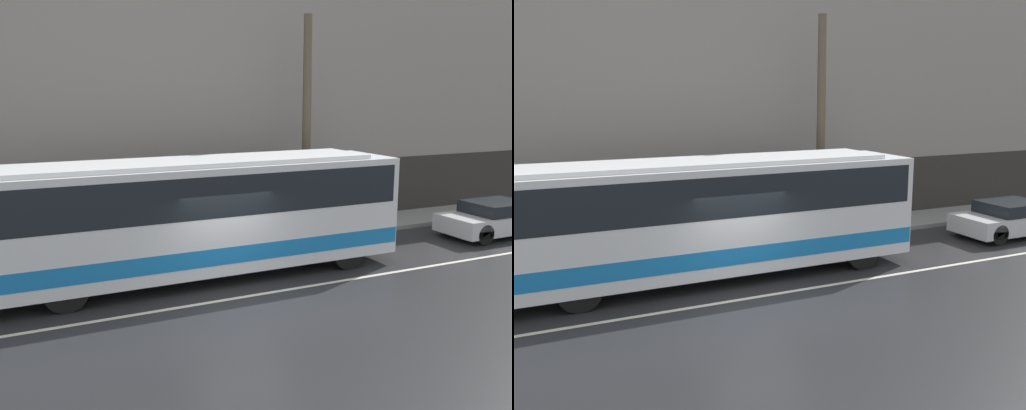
{
  "view_description": "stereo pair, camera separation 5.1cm",
  "coord_description": "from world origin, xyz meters",
  "views": [
    {
      "loc": [
        -5.35,
        -12.39,
        5.06
      ],
      "look_at": [
        1.38,
        1.94,
        1.9
      ],
      "focal_mm": 40.0,
      "sensor_mm": 36.0,
      "label": 1
    },
    {
      "loc": [
        -5.3,
        -12.41,
        5.06
      ],
      "look_at": [
        1.38,
        1.94,
        1.9
      ],
      "focal_mm": 40.0,
      "sensor_mm": 36.0,
      "label": 2
    }
  ],
  "objects": [
    {
      "name": "ground_plane",
      "position": [
        0.0,
        0.0,
        0.0
      ],
      "size": [
        60.0,
        60.0,
        0.0
      ],
      "primitive_type": "plane",
      "color": "#262628"
    },
    {
      "name": "sidewalk",
      "position": [
        0.0,
        5.14,
        0.07
      ],
      "size": [
        60.0,
        2.27,
        0.15
      ],
      "color": "gray",
      "rests_on": "ground_plane"
    },
    {
      "name": "building_facade",
      "position": [
        0.0,
        6.42,
        4.64
      ],
      "size": [
        60.0,
        0.35,
        9.63
      ],
      "color": "gray",
      "rests_on": "ground_plane"
    },
    {
      "name": "lane_stripe",
      "position": [
        0.0,
        0.0,
        0.0
      ],
      "size": [
        54.0,
        0.14,
        0.01
      ],
      "color": "beige",
      "rests_on": "ground_plane"
    },
    {
      "name": "transit_bus",
      "position": [
        -0.49,
        1.94,
        1.85
      ],
      "size": [
        11.83,
        2.48,
        3.28
      ],
      "color": "white",
      "rests_on": "ground_plane"
    },
    {
      "name": "sedan_white_front",
      "position": [
        10.92,
        1.94,
        0.6
      ],
      "size": [
        4.3,
        1.89,
        1.23
      ],
      "color": "silver",
      "rests_on": "ground_plane"
    },
    {
      "name": "utility_pole_near",
      "position": [
        4.6,
        4.71,
        3.86
      ],
      "size": [
        0.3,
        0.3,
        7.43
      ],
      "color": "brown",
      "rests_on": "sidewalk"
    }
  ]
}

